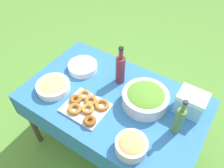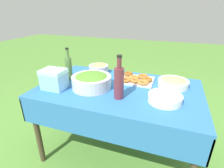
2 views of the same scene
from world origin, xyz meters
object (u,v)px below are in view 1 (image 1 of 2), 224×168
object	(u,v)px
donut_platter	(86,106)
olive_oil_bottle	(179,120)
salad_bowl	(145,98)
pasta_bowl	(53,86)
bread_bowl	(131,145)
plate_stack	(83,67)
wine_bottle	(120,69)
cooler_box	(191,103)

from	to	relation	value
donut_platter	olive_oil_bottle	size ratio (longest dim) A/B	1.04
salad_bowl	pasta_bowl	bearing A→B (deg)	21.72
bread_bowl	plate_stack	bearing A→B (deg)	-30.27
plate_stack	wine_bottle	world-z (taller)	wine_bottle
donut_platter	cooler_box	distance (m)	0.78
wine_bottle	donut_platter	bearing A→B (deg)	81.09
donut_platter	bread_bowl	distance (m)	0.47
pasta_bowl	olive_oil_bottle	bearing A→B (deg)	-169.65
plate_stack	bread_bowl	world-z (taller)	bread_bowl
olive_oil_bottle	wine_bottle	world-z (taller)	wine_bottle
pasta_bowl	bread_bowl	bearing A→B (deg)	171.94
pasta_bowl	cooler_box	xyz separation A→B (m)	(-1.00, -0.40, 0.05)
salad_bowl	cooler_box	distance (m)	0.33
donut_platter	plate_stack	world-z (taller)	plate_stack
plate_stack	wine_bottle	bearing A→B (deg)	-170.65
salad_bowl	donut_platter	world-z (taller)	salad_bowl
plate_stack	bread_bowl	size ratio (longest dim) A/B	1.21
pasta_bowl	donut_platter	world-z (taller)	pasta_bowl
salad_bowl	bread_bowl	world-z (taller)	salad_bowl
wine_bottle	bread_bowl	bearing A→B (deg)	128.40
plate_stack	salad_bowl	bearing A→B (deg)	175.87
plate_stack	pasta_bowl	bearing A→B (deg)	81.27
salad_bowl	plate_stack	distance (m)	0.65
wine_bottle	bread_bowl	distance (m)	0.64
pasta_bowl	bread_bowl	xyz separation A→B (m)	(-0.80, 0.11, 0.01)
wine_bottle	pasta_bowl	bearing A→B (deg)	43.31
salad_bowl	cooler_box	xyz separation A→B (m)	(-0.31, -0.12, 0.02)
pasta_bowl	olive_oil_bottle	world-z (taller)	olive_oil_bottle
plate_stack	cooler_box	size ratio (longest dim) A/B	1.27
donut_platter	olive_oil_bottle	world-z (taller)	olive_oil_bottle
salad_bowl	donut_platter	xyz separation A→B (m)	(0.35, 0.28, -0.05)
salad_bowl	pasta_bowl	world-z (taller)	salad_bowl
salad_bowl	plate_stack	xyz separation A→B (m)	(0.65, -0.05, -0.04)
salad_bowl	olive_oil_bottle	size ratio (longest dim) A/B	1.09
cooler_box	wine_bottle	bearing A→B (deg)	1.79
salad_bowl	wine_bottle	size ratio (longest dim) A/B	1.00
olive_oil_bottle	plate_stack	bearing A→B (deg)	-8.71
pasta_bowl	cooler_box	world-z (taller)	cooler_box
olive_oil_bottle	bread_bowl	world-z (taller)	olive_oil_bottle
olive_oil_bottle	donut_platter	bearing A→B (deg)	16.27
plate_stack	cooler_box	distance (m)	0.96
plate_stack	wine_bottle	xyz separation A→B (m)	(-0.36, -0.06, 0.11)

